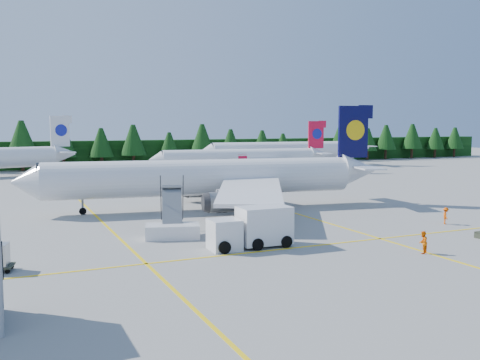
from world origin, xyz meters
name	(u,v)px	position (x,y,z in m)	size (l,w,h in m)	color
ground	(283,232)	(0.00, 0.00, 0.00)	(320.00, 320.00, 0.00)	gray
taxi_stripe_a	(89,210)	(-14.00, 20.00, 0.01)	(0.25, 120.00, 0.01)	yellow
taxi_stripe_b	(249,199)	(6.00, 20.00, 0.01)	(0.25, 120.00, 0.01)	yellow
taxi_stripe_cross	(319,245)	(0.00, -6.00, 0.01)	(80.00, 0.25, 0.01)	yellow
treeline_hedge	(111,154)	(0.00, 82.00, 3.00)	(220.00, 4.00, 6.00)	black
airliner_navy	(197,178)	(-2.85, 15.06, 3.56)	(40.53, 33.13, 11.83)	silver
airliner_red	(237,159)	(18.41, 52.15, 3.10)	(35.44, 29.06, 10.30)	silver
airliner_far_right	(281,151)	(34.76, 64.39, 3.77)	(41.39, 5.96, 12.03)	silver
airstairs	(173,227)	(-9.77, 1.70, 0.88)	(4.97, 6.75, 4.05)	silver
service_truck	(250,228)	(-5.32, -4.38, 1.56)	(6.55, 2.55, 3.14)	silver
crew_a	(227,233)	(-6.42, -2.24, 0.85)	(0.62, 0.41, 1.71)	red
crew_b	(423,242)	(5.51, -11.48, 0.85)	(0.82, 0.64, 1.69)	#F46405
crew_c	(446,216)	(16.04, -3.23, 0.82)	(0.67, 0.46, 1.63)	#DA4804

